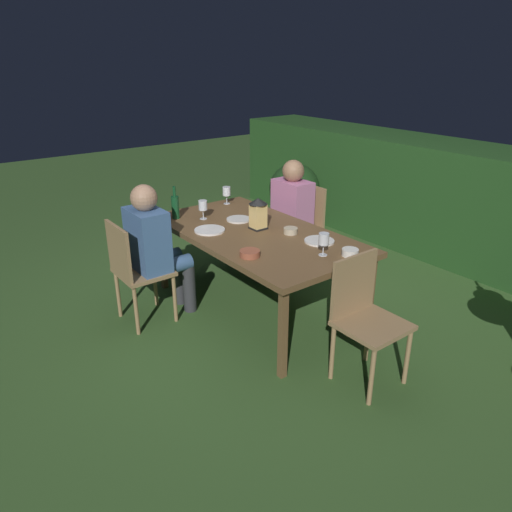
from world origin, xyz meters
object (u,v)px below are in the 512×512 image
(lantern_centerpiece, at_px, (258,212))
(plate_a, at_px, (319,241))
(plate_b, at_px, (239,219))
(chair_side_left_a, at_px, (135,268))
(wine_glass_c, at_px, (227,192))
(plate_c, at_px, (210,230))
(bowl_bread, at_px, (291,231))
(wine_glass_a, at_px, (203,206))
(chair_head_far, at_px, (365,314))
(person_in_blue, at_px, (156,245))
(person_in_pink, at_px, (287,213))
(dining_table, at_px, (256,237))
(potted_plant_by_hedge, at_px, (294,191))
(wine_glass_b, at_px, (324,240))
(bowl_salad, at_px, (350,252))
(chair_side_right_a, at_px, (301,224))
(bowl_olives, at_px, (250,253))
(green_bottle_on_table, at_px, (175,206))

(lantern_centerpiece, height_order, plate_a, lantern_centerpiece)
(lantern_centerpiece, xyz_separation_m, plate_b, (-0.28, 0.00, -0.14))
(chair_side_left_a, relative_size, wine_glass_c, 5.15)
(plate_a, distance_m, plate_c, 0.91)
(bowl_bread, bearing_deg, wine_glass_a, -153.96)
(chair_head_far, relative_size, person_in_blue, 0.76)
(person_in_pink, bearing_deg, lantern_centerpiece, -59.77)
(dining_table, relative_size, potted_plant_by_hedge, 2.30)
(chair_head_far, distance_m, chair_side_left_a, 1.85)
(potted_plant_by_hedge, bearing_deg, bowl_bread, -42.38)
(wine_glass_a, xyz_separation_m, wine_glass_c, (-0.26, 0.43, 0.00))
(wine_glass_b, xyz_separation_m, bowl_salad, (0.12, 0.15, -0.09))
(wine_glass_a, height_order, bowl_bread, wine_glass_a)
(dining_table, bearing_deg, chair_head_far, 0.00)
(plate_b, relative_size, bowl_bread, 1.87)
(wine_glass_c, relative_size, bowl_salad, 1.40)
(dining_table, height_order, person_in_blue, person_in_blue)
(chair_side_left_a, relative_size, plate_c, 3.44)
(dining_table, bearing_deg, person_in_pink, 121.09)
(plate_b, bearing_deg, wine_glass_b, 1.42)
(chair_side_right_a, distance_m, plate_b, 0.88)
(chair_side_left_a, distance_m, wine_glass_b, 1.53)
(wine_glass_c, distance_m, bowl_olives, 1.35)
(wine_glass_c, distance_m, potted_plant_by_hedge, 1.64)
(plate_a, relative_size, bowl_olives, 1.58)
(lantern_centerpiece, bearing_deg, bowl_salad, 11.56)
(person_in_pink, bearing_deg, potted_plant_by_hedge, 135.61)
(person_in_pink, bearing_deg, wine_glass_b, -28.97)
(chair_side_left_a, xyz_separation_m, green_bottle_on_table, (-0.29, 0.54, 0.34))
(wine_glass_a, height_order, potted_plant_by_hedge, wine_glass_a)
(green_bottle_on_table, relative_size, plate_b, 1.36)
(person_in_pink, bearing_deg, green_bottle_on_table, -105.19)
(wine_glass_c, relative_size, bowl_bread, 1.49)
(chair_side_left_a, height_order, plate_b, chair_side_left_a)
(dining_table, xyz_separation_m, chair_head_far, (1.19, 0.00, -0.19))
(chair_head_far, distance_m, green_bottle_on_table, 1.96)
(chair_side_left_a, xyz_separation_m, plate_c, (0.18, 0.60, 0.24))
(green_bottle_on_table, bearing_deg, lantern_centerpiece, 31.89)
(dining_table, relative_size, bowl_salad, 15.60)
(chair_head_far, bearing_deg, chair_side_left_a, -150.90)
(green_bottle_on_table, xyz_separation_m, bowl_salad, (1.53, 0.59, -0.08))
(chair_side_left_a, xyz_separation_m, person_in_blue, (0.00, 0.20, 0.15))
(chair_head_far, bearing_deg, plate_c, -168.44)
(potted_plant_by_hedge, bearing_deg, wine_glass_b, -37.16)
(plate_a, xyz_separation_m, potted_plant_by_hedge, (-1.94, 1.46, -0.26))
(wine_glass_b, bearing_deg, chair_side_right_a, 143.91)
(person_in_blue, xyz_separation_m, plate_a, (0.91, 0.95, 0.09))
(person_in_pink, bearing_deg, bowl_bread, -38.79)
(chair_side_right_a, relative_size, green_bottle_on_table, 3.00)
(wine_glass_b, distance_m, wine_glass_c, 1.51)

